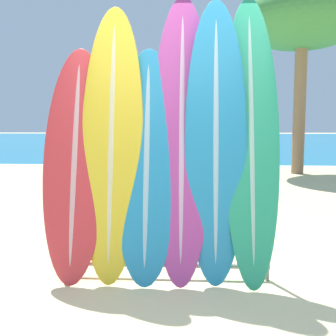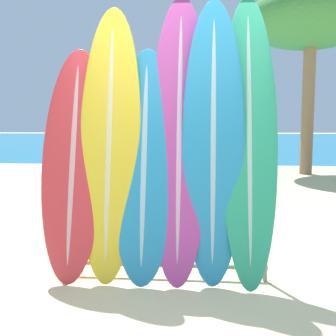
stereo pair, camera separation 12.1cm
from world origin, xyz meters
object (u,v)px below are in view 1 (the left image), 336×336
Objects in this scene: surfboard_slot_2 at (147,163)px; person_mid_beach at (238,143)px; surfboard_slot_5 at (251,135)px; person_near_water at (90,149)px; surfboard_rack at (163,226)px; surfboard_slot_1 at (112,141)px; surfboard_slot_3 at (182,135)px; surfboard_slot_4 at (216,140)px; person_far_left at (185,158)px; surfboard_slot_0 at (75,162)px; palm_tree at (302,22)px.

surfboard_slot_2 is 8.24m from person_mid_beach.
person_near_water is (-2.81, 5.32, -0.43)m from surfboard_slot_5.
surfboard_slot_1 is (-0.46, 0.03, 0.75)m from surfboard_rack.
surfboard_slot_2 reaches higher than person_mid_beach.
surfboard_slot_2 is 0.40m from surfboard_slot_3.
surfboard_slot_4 is at bearing -170.37° from surfboard_slot_5.
person_far_left is at bearing 86.26° from surfboard_rack.
surfboard_rack is 0.74× the size of surfboard_slot_5.
surfboard_slot_2 is 0.64m from surfboard_slot_4.
surfboard_slot_2 is 1.33× the size of person_near_water.
surfboard_slot_2 is at bearing -178.66° from surfboard_slot_4.
surfboard_slot_3 is (0.94, 0.06, 0.24)m from surfboard_slot_0.
surfboard_slot_0 is 0.41× the size of palm_tree.
person_near_water is 3.61m from person_far_left.
palm_tree is at bearing 68.33° from surfboard_slot_3.
surfboard_slot_1 is 1.53× the size of person_far_left.
surfboard_slot_4 reaches higher than surfboard_rack.
surfboard_slot_2 is 5.72m from person_near_water.
surfboard_slot_0 is 1.01× the size of surfboard_slot_2.
surfboard_slot_4 is at bearing -0.77° from surfboard_slot_1.
person_mid_beach is 0.32× the size of palm_tree.
surfboard_slot_3 reaches higher than surfboard_slot_1.
surfboard_rack is 0.76× the size of surfboard_slot_4.
surfboard_slot_5 is at bearing 31.27° from person_far_left.
surfboard_slot_4 is 9.07m from palm_tree.
surfboard_slot_1 reaches higher than person_near_water.
surfboard_slot_0 is 0.84× the size of surfboard_slot_4.
surfboard_slot_5 is (1.55, 0.07, 0.24)m from surfboard_slot_0.
person_mid_beach is (0.84, 7.98, -0.40)m from surfboard_slot_5.
palm_tree is at bearing 64.71° from surfboard_slot_1.
person_near_water is at bearing 117.86° from surfboard_slot_5.
palm_tree is at bearing 140.83° from person_near_water.
surfboard_slot_5 reaches higher than surfboard_slot_2.
person_mid_beach reaches higher than person_far_left.
person_mid_beach is at bearing 73.42° from surfboard_slot_0.
surfboard_slot_5 reaches higher than surfboard_slot_0.
surfboard_slot_2 is 0.95m from surfboard_slot_5.
surfboard_slot_3 is at bearing 17.42° from person_far_left.
surfboard_slot_3 reaches higher than surfboard_rack.
person_mid_beach is (1.45, 7.99, -0.40)m from surfboard_slot_3.
surfboard_slot_5 is at bearing 1.90° from surfboard_slot_1.
surfboard_slot_3 is at bearing 3.25° from surfboard_slot_1.
surfboard_slot_2 is 0.81× the size of surfboard_slot_3.
palm_tree is at bearing 66.63° from surfboard_slot_2.
surfboard_slot_1 is at bearing 40.85° from person_near_water.
person_far_left is at bearing -119.88° from palm_tree.
surfboard_slot_1 is at bearing 4.92° from surfboard_slot_0.
surfboard_slot_1 is 1.18× the size of surfboard_slot_2.
person_near_water is (-2.20, 5.33, -0.43)m from surfboard_slot_3.
surfboard_slot_1 is at bearing -176.75° from surfboard_slot_3.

